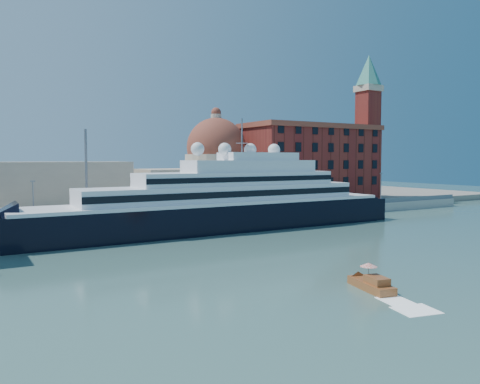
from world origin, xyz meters
TOP-DOWN VIEW (x-y plane):
  - ground at (0.00, 0.00)m, footprint 400.00×400.00m
  - quay at (0.00, 34.00)m, footprint 180.00×10.00m
  - land at (0.00, 75.00)m, footprint 260.00×72.00m
  - quay_fence at (0.00, 29.50)m, footprint 180.00×0.10m
  - superyacht at (1.12, 23.00)m, footprint 90.44×12.54m
  - water_taxi at (-1.90, -24.96)m, footprint 3.55×6.84m
  - warehouse at (52.00, 52.00)m, footprint 43.00×19.00m
  - campanile at (76.00, 52.00)m, footprint 8.40×8.40m
  - church at (6.39, 57.72)m, footprint 66.00×18.00m
  - lamp_posts at (-12.67, 32.27)m, footprint 120.80×2.40m

SIDE VIEW (x-z plane):
  - ground at x=0.00m, z-range 0.00..0.00m
  - water_taxi at x=-1.90m, z-range -0.81..2.29m
  - land at x=0.00m, z-range 0.00..2.00m
  - quay at x=0.00m, z-range 0.00..2.50m
  - quay_fence at x=0.00m, z-range 2.50..3.70m
  - superyacht at x=1.12m, z-range -8.85..18.18m
  - lamp_posts at x=-12.67m, z-range 0.84..18.84m
  - church at x=6.39m, z-range -1.84..23.66m
  - warehouse at x=52.00m, z-range 2.16..25.41m
  - campanile at x=76.00m, z-range 5.26..52.26m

